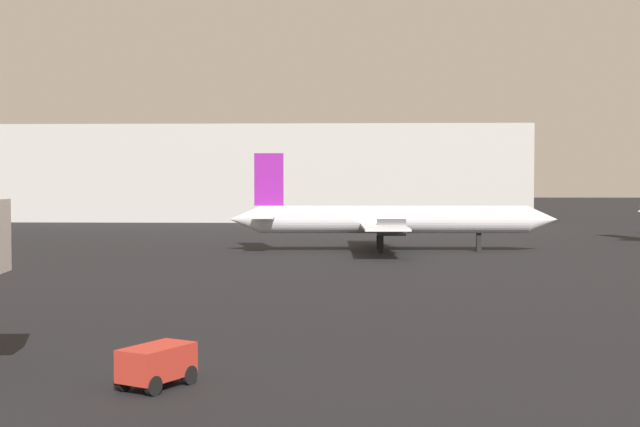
{
  "coord_description": "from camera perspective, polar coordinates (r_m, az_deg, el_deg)",
  "views": [
    {
      "loc": [
        4.3,
        -12.88,
        6.44
      ],
      "look_at": [
        2.06,
        45.23,
        4.17
      ],
      "focal_mm": 49.43,
      "sensor_mm": 36.0,
      "label": 1
    }
  ],
  "objects": [
    {
      "name": "baggage_cart",
      "position": [
        27.98,
        -10.52,
        -9.52
      ],
      "size": [
        2.28,
        2.73,
        1.3
      ],
      "rotation": [
        0.0,
        0.0,
        1.08
      ],
      "color": "red",
      "rests_on": "ground_plane"
    },
    {
      "name": "terminal_building",
      "position": [
        143.35,
        -4.52,
        2.58
      ],
      "size": [
        86.06,
        26.11,
        14.65
      ],
      "primitive_type": "cube",
      "color": "#B7B7B2",
      "rests_on": "ground_plane"
    },
    {
      "name": "airplane_distant",
      "position": [
        78.6,
        4.51,
        -0.39
      ],
      "size": [
        29.3,
        21.21,
        8.75
      ],
      "rotation": [
        0.0,
        0.0,
        0.03
      ],
      "color": "white",
      "rests_on": "ground_plane"
    }
  ]
}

